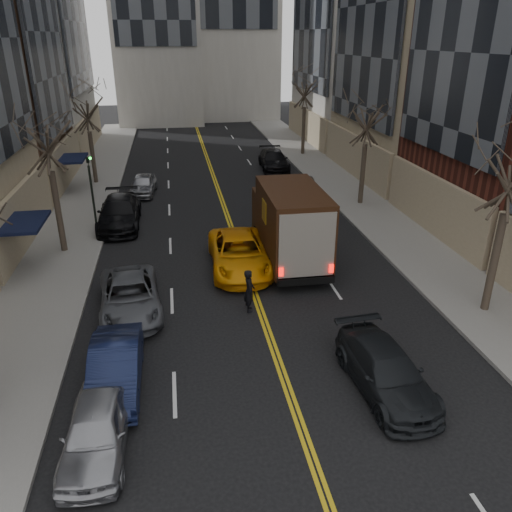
{
  "coord_description": "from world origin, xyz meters",
  "views": [
    {
      "loc": [
        -3.07,
        -4.58,
        10.11
      ],
      "look_at": [
        -0.1,
        13.04,
        2.2
      ],
      "focal_mm": 35.0,
      "sensor_mm": 36.0,
      "label": 1
    }
  ],
  "objects_px": {
    "ups_truck": "(289,224)",
    "pedestrian": "(249,291)",
    "observer_sedan": "(386,371)",
    "taxi": "(239,253)"
  },
  "relations": [
    {
      "from": "ups_truck",
      "to": "pedestrian",
      "type": "relative_size",
      "value": 3.91
    },
    {
      "from": "ups_truck",
      "to": "observer_sedan",
      "type": "xyz_separation_m",
      "value": [
        0.77,
        -9.91,
        -1.23
      ]
    },
    {
      "from": "ups_truck",
      "to": "taxi",
      "type": "distance_m",
      "value": 2.77
    },
    {
      "from": "ups_truck",
      "to": "pedestrian",
      "type": "xyz_separation_m",
      "value": [
        -2.62,
        -4.4,
        -1.02
      ]
    },
    {
      "from": "ups_truck",
      "to": "pedestrian",
      "type": "distance_m",
      "value": 5.22
    },
    {
      "from": "observer_sedan",
      "to": "pedestrian",
      "type": "xyz_separation_m",
      "value": [
        -3.39,
        5.51,
        0.21
      ]
    },
    {
      "from": "taxi",
      "to": "pedestrian",
      "type": "relative_size",
      "value": 3.2
    },
    {
      "from": "ups_truck",
      "to": "taxi",
      "type": "relative_size",
      "value": 1.22
    },
    {
      "from": "observer_sedan",
      "to": "taxi",
      "type": "xyz_separation_m",
      "value": [
        -3.26,
        9.45,
        0.11
      ]
    },
    {
      "from": "ups_truck",
      "to": "observer_sedan",
      "type": "height_order",
      "value": "ups_truck"
    }
  ]
}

